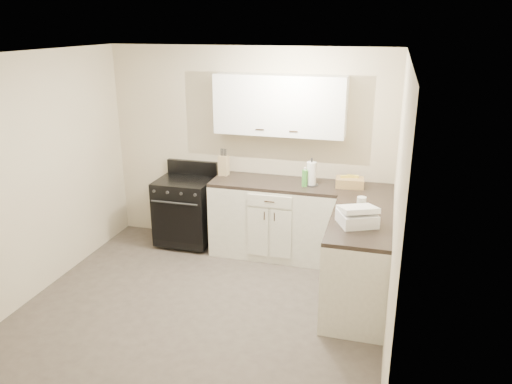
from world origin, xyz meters
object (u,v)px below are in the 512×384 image
(wicker_basket, at_px, (350,182))
(countertop_grill, at_px, (357,218))
(paper_towel, at_px, (311,174))
(knife_block, at_px, (224,165))
(stove, at_px, (185,211))

(wicker_basket, height_order, countertop_grill, countertop_grill)
(wicker_basket, bearing_deg, countertop_grill, -81.46)
(countertop_grill, bearing_deg, paper_towel, 94.78)
(knife_block, bearing_deg, wicker_basket, 4.67)
(paper_towel, distance_m, wicker_basket, 0.46)
(paper_towel, height_order, countertop_grill, paper_towel)
(knife_block, bearing_deg, paper_towel, 1.40)
(knife_block, distance_m, countertop_grill, 2.11)
(knife_block, relative_size, paper_towel, 0.90)
(countertop_grill, bearing_deg, knife_block, 120.66)
(wicker_basket, bearing_deg, paper_towel, -174.08)
(paper_towel, bearing_deg, countertop_grill, -60.43)
(knife_block, xyz_separation_m, countertop_grill, (1.74, -1.19, -0.06))
(stove, bearing_deg, wicker_basket, 1.96)
(knife_block, relative_size, countertop_grill, 0.75)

